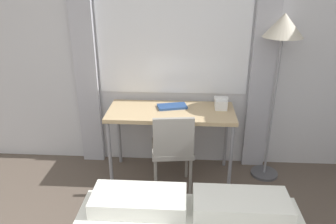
{
  "coord_description": "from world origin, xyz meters",
  "views": [
    {
      "loc": [
        0.22,
        -0.63,
        2.06
      ],
      "look_at": [
        0.06,
        2.05,
        0.92
      ],
      "focal_mm": 35.0,
      "sensor_mm": 36.0,
      "label": 1
    }
  ],
  "objects": [
    {
      "name": "book",
      "position": [
        0.07,
        2.52,
        0.79
      ],
      "size": [
        0.33,
        0.23,
        0.02
      ],
      "rotation": [
        0.0,
        0.0,
        0.26
      ],
      "color": "navy",
      "rests_on": "desk"
    },
    {
      "name": "wall_back_with_window",
      "position": [
        0.01,
        2.8,
        1.35
      ],
      "size": [
        5.45,
        0.13,
        2.7
      ],
      "color": "silver",
      "rests_on": "ground_plane"
    },
    {
      "name": "telephone",
      "position": [
        0.58,
        2.54,
        0.83
      ],
      "size": [
        0.14,
        0.17,
        0.12
      ],
      "color": "white",
      "rests_on": "desk"
    },
    {
      "name": "standing_lamp",
      "position": [
        1.1,
        2.51,
        1.48
      ],
      "size": [
        0.38,
        0.38,
        1.73
      ],
      "color": "#4C4C51",
      "rests_on": "ground_plane"
    },
    {
      "name": "desk",
      "position": [
        0.07,
        2.45,
        0.71
      ],
      "size": [
        1.29,
        0.55,
        0.77
      ],
      "color": "tan",
      "rests_on": "ground_plane"
    },
    {
      "name": "desk_chair",
      "position": [
        0.1,
        2.16,
        0.51
      ],
      "size": [
        0.45,
        0.45,
        0.86
      ],
      "rotation": [
        0.0,
        0.0,
        0.12
      ],
      "color": "gray",
      "rests_on": "ground_plane"
    }
  ]
}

